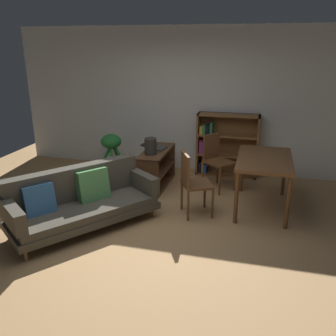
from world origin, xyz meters
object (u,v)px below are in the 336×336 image
Objects in this scene: fabric_couch at (81,200)px; media_console at (156,168)px; dining_chair_near at (192,181)px; desk_speaker at (151,146)px; open_laptop at (156,147)px; dining_table at (264,163)px; bookshelf at (224,145)px; dining_chair_far at (216,159)px; potted_floor_plant at (112,149)px.

fabric_couch is 1.78m from media_console.
desk_speaker is at bearing 138.97° from dining_chair_near.
desk_speaker is at bearing -85.41° from open_laptop.
desk_speaker is (-0.03, -0.24, 0.46)m from media_console.
fabric_couch is 1.57× the size of dining_table.
bookshelf is at bearing 46.15° from desk_speaker.
bookshelf is at bearing 86.59° from dining_chair_far.
potted_floor_plant is at bearing 150.44° from desk_speaker.
bookshelf reaches higher than desk_speaker.
open_laptop is 0.41m from desk_speaker.
potted_floor_plant is 2.87m from dining_table.
desk_speaker is 1.10m from potted_floor_plant.
desk_speaker is at bearing -133.85° from bookshelf.
fabric_couch reaches higher than open_laptop.
dining_chair_far is (1.08, -0.01, -0.13)m from open_laptop.
open_laptop is at bearing -8.56° from potted_floor_plant.
bookshelf is at bearing 40.12° from media_console.
open_laptop is 0.35× the size of dining_table.
dining_chair_near is (0.85, -0.74, -0.25)m from desk_speaker.
dining_chair_near is 1.00× the size of dining_chair_far.
dining_chair_far is at bearing 140.84° from dining_table.
dining_chair_near is at bearing -52.11° from open_laptop.
open_laptop is 1.08m from dining_chair_far.
dining_table is 1.10m from dining_chair_near.
media_console is 4.13× the size of desk_speaker.
bookshelf reaches higher than dining_chair_near.
fabric_couch is at bearing -153.14° from dining_chair_near.
bookshelf reaches higher than dining_chair_far.
media_console is at bearing -139.88° from bookshelf.
dining_chair_far is (1.02, 0.14, 0.21)m from media_console.
dining_chair_near is at bearing -97.27° from bookshelf.
dining_chair_far is (1.04, 0.38, -0.25)m from desk_speaker.
dining_chair_near is 0.80× the size of bookshelf.
open_laptop is 0.39× the size of bookshelf.
fabric_couch is 1.81× the size of media_console.
media_console is 1.29m from dining_chair_near.
open_laptop is (-0.06, 0.15, 0.34)m from media_console.
desk_speaker reaches higher than media_console.
media_console is 1.91m from dining_table.
potted_floor_plant is 0.62× the size of dining_table.
media_console is at bearing -69.35° from open_laptop.
potted_floor_plant is 0.85× the size of dining_chair_far.
fabric_couch is 4.44× the size of open_laptop.
open_laptop is 0.49× the size of dining_chair_far.
desk_speaker is at bearing 172.00° from dining_table.
open_laptop is (0.51, 1.84, 0.29)m from fabric_couch.
dining_chair_far is (1.97, -0.15, 0.02)m from potted_floor_plant.
dining_chair_near reaches higher than open_laptop.
potted_floor_plant reaches higher than fabric_couch.
bookshelf reaches higher than dining_table.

